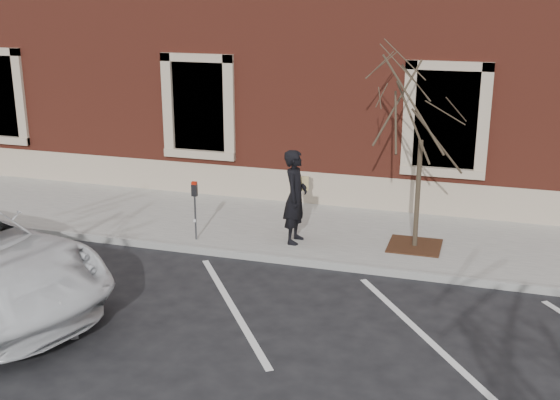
% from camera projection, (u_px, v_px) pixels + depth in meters
% --- Properties ---
extents(ground, '(120.00, 120.00, 0.00)m').
position_uv_depth(ground, '(271.00, 261.00, 14.05)').
color(ground, '#28282B').
rests_on(ground, ground).
extents(sidewalk_near, '(40.00, 3.50, 0.15)m').
position_uv_depth(sidewalk_near, '(295.00, 229.00, 15.62)').
color(sidewalk_near, beige).
rests_on(sidewalk_near, ground).
extents(curb_near, '(40.00, 0.12, 0.15)m').
position_uv_depth(curb_near, '(270.00, 258.00, 13.98)').
color(curb_near, '#9E9E99').
rests_on(curb_near, ground).
extents(parking_stripes, '(28.00, 4.40, 0.01)m').
position_uv_depth(parking_stripes, '(232.00, 307.00, 12.04)').
color(parking_stripes, silver).
rests_on(parking_stripes, ground).
extents(building_civic, '(40.00, 8.62, 8.00)m').
position_uv_depth(building_civic, '(354.00, 32.00, 19.94)').
color(building_civic, maroon).
rests_on(building_civic, ground).
extents(man, '(0.48, 0.72, 1.96)m').
position_uv_depth(man, '(295.00, 197.00, 14.39)').
color(man, black).
rests_on(man, sidewalk_near).
extents(parking_meter, '(0.11, 0.09, 1.26)m').
position_uv_depth(parking_meter, '(195.00, 200.00, 14.55)').
color(parking_meter, '#595B60').
rests_on(parking_meter, sidewalk_near).
extents(tree_grate, '(1.06, 1.06, 0.03)m').
position_uv_depth(tree_grate, '(415.00, 246.00, 14.40)').
color(tree_grate, '#472816').
rests_on(tree_grate, sidewalk_near).
extents(sapling, '(2.43, 2.43, 4.05)m').
position_uv_depth(sapling, '(423.00, 110.00, 13.57)').
color(sapling, '#3F3126').
rests_on(sapling, sidewalk_near).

